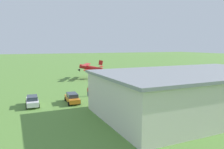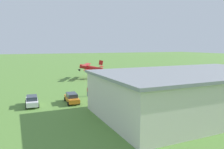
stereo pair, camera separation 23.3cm
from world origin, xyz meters
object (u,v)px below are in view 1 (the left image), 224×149
(car_white, at_px, (32,101))
(person_beside_truck, at_px, (160,86))
(hangar, at_px, (192,91))
(biplane, at_px, (90,68))
(car_orange, at_px, (72,98))
(person_near_hangar_door, at_px, (159,87))
(person_at_fence_line, at_px, (104,93))
(truck_box_grey, at_px, (187,80))
(person_by_parked_cars, at_px, (88,92))

(car_white, xyz_separation_m, person_beside_truck, (-25.96, -3.01, -0.02))
(hangar, relative_size, biplane, 3.10)
(car_orange, distance_m, person_near_hangar_door, 19.09)
(car_orange, bearing_deg, biplane, -113.67)
(person_near_hangar_door, bearing_deg, person_at_fence_line, 5.78)
(biplane, height_order, person_near_hangar_door, biplane)
(car_orange, xyz_separation_m, truck_box_grey, (-26.94, -3.46, 0.78))
(hangar, relative_size, person_beside_truck, 16.49)
(truck_box_grey, height_order, person_near_hangar_door, truck_box_grey)
(biplane, xyz_separation_m, person_by_parked_cars, (7.06, 21.26, -2.17))
(person_by_parked_cars, height_order, person_beside_truck, person_by_parked_cars)
(car_orange, height_order, person_at_fence_line, car_orange)
(hangar, xyz_separation_m, person_near_hangar_door, (-4.30, -14.02, -2.06))
(hangar, xyz_separation_m, car_orange, (14.62, -11.41, -2.08))
(truck_box_grey, bearing_deg, car_orange, 7.33)
(truck_box_grey, distance_m, person_near_hangar_door, 8.10)
(person_by_parked_cars, bearing_deg, biplane, -108.38)
(truck_box_grey, relative_size, person_beside_truck, 4.69)
(car_white, xyz_separation_m, person_at_fence_line, (-12.18, -0.84, -0.06))
(biplane, bearing_deg, person_at_fence_line, 78.35)
(person_at_fence_line, bearing_deg, biplane, -101.65)
(biplane, bearing_deg, hangar, 95.88)
(person_by_parked_cars, bearing_deg, person_near_hangar_door, 176.34)
(person_near_hangar_door, bearing_deg, person_by_parked_cars, -3.66)
(person_by_parked_cars, relative_size, person_near_hangar_door, 1.02)
(person_at_fence_line, bearing_deg, person_near_hangar_door, -174.22)
(hangar, relative_size, person_near_hangar_door, 15.86)
(hangar, height_order, biplane, hangar)
(car_orange, distance_m, person_by_parked_cars, 5.23)
(truck_box_grey, bearing_deg, car_white, 5.20)
(truck_box_grey, relative_size, person_by_parked_cars, 4.42)
(car_orange, distance_m, person_at_fence_line, 6.17)
(hangar, bearing_deg, person_at_fence_line, -55.97)
(biplane, distance_m, person_at_fence_line, 24.13)
(biplane, height_order, truck_box_grey, biplane)
(hangar, bearing_deg, person_by_parked_cars, -54.22)
(person_by_parked_cars, xyz_separation_m, person_near_hangar_door, (-15.10, 0.96, -0.02))
(car_orange, height_order, truck_box_grey, truck_box_grey)
(truck_box_grey, relative_size, person_at_fence_line, 4.93)
(biplane, xyz_separation_m, truck_box_grey, (-16.05, 21.36, -1.44))
(car_orange, relative_size, person_at_fence_line, 3.04)
(person_beside_truck, bearing_deg, person_by_parked_cars, -0.35)
(person_beside_truck, distance_m, person_near_hangar_door, 1.25)
(biplane, relative_size, person_beside_truck, 5.32)
(car_white, height_order, person_beside_truck, person_beside_truck)
(person_near_hangar_door, bearing_deg, truck_box_grey, -173.87)
(person_at_fence_line, distance_m, person_near_hangar_door, 12.95)
(hangar, xyz_separation_m, person_at_fence_line, (8.58, -12.71, -2.14))
(car_orange, xyz_separation_m, person_near_hangar_door, (-18.92, -2.60, 0.02))
(car_white, bearing_deg, person_beside_truck, -173.38)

